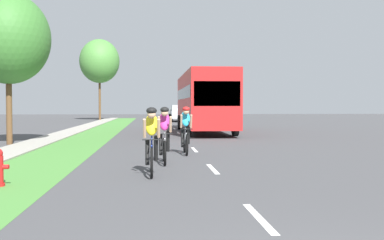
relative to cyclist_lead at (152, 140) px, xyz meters
name	(u,v)px	position (x,y,z in m)	size (l,w,h in m)	color
ground_plane	(183,138)	(1.54, 12.15, -0.81)	(120.00, 120.00, 0.00)	#424244
grass_verge	(89,138)	(-3.07, 12.15, -0.81)	(2.24, 70.00, 0.01)	#478438
sidewalk_concrete	(51,138)	(-4.90, 12.15, -0.81)	(1.43, 70.00, 0.10)	#9E998E
lane_markings_center	(178,133)	(1.54, 16.15, -0.81)	(0.12, 52.71, 0.01)	white
cyclist_lead	(152,140)	(0.00, 0.00, 0.00)	(0.42, 1.72, 1.58)	black
cyclist_trailing	(164,134)	(0.35, 2.08, 0.00)	(0.42, 1.72, 1.58)	black
cyclist_distant	(186,130)	(1.12, 4.46, 0.00)	(0.42, 1.72, 1.58)	black
bus_red	(204,99)	(3.12, 16.93, 1.17)	(2.78, 11.60, 3.48)	red
pickup_silver	(181,113)	(2.82, 34.85, 0.02)	(2.22, 5.10, 1.64)	#A5A8AD
street_tree_near	(8,39)	(-5.87, 8.85, 3.54)	(3.40, 3.40, 6.24)	brown
street_tree_far	(100,61)	(-5.63, 39.60, 5.55)	(4.28, 4.28, 8.73)	brown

